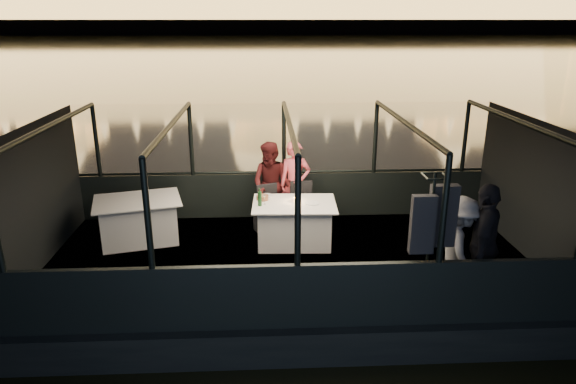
{
  "coord_description": "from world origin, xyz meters",
  "views": [
    {
      "loc": [
        -0.41,
        -7.78,
        4.33
      ],
      "look_at": [
        0.0,
        0.4,
        1.55
      ],
      "focal_mm": 32.0,
      "sensor_mm": 36.0,
      "label": 1
    }
  ],
  "objects_px": {
    "person_man_maroon": "(272,189)",
    "dining_table_aft": "(139,221)",
    "chair_port_right": "(302,207)",
    "wine_bottle": "(260,198)",
    "person_woman_coral": "(295,187)",
    "coat_stand": "(428,253)",
    "passenger_stripe": "(460,243)",
    "dining_table_central": "(294,223)",
    "passenger_dark": "(483,247)",
    "chair_port_left": "(267,209)"
  },
  "relations": [
    {
      "from": "person_man_maroon",
      "to": "dining_table_aft",
      "type": "bearing_deg",
      "value": -140.53
    },
    {
      "from": "dining_table_aft",
      "to": "chair_port_right",
      "type": "xyz_separation_m",
      "value": [
        2.95,
        0.38,
        0.06
      ]
    },
    {
      "from": "chair_port_right",
      "to": "wine_bottle",
      "type": "height_order",
      "value": "wine_bottle"
    },
    {
      "from": "dining_table_aft",
      "to": "person_woman_coral",
      "type": "xyz_separation_m",
      "value": [
        2.84,
        0.68,
        0.36
      ]
    },
    {
      "from": "coat_stand",
      "to": "person_woman_coral",
      "type": "height_order",
      "value": "coat_stand"
    },
    {
      "from": "chair_port_right",
      "to": "dining_table_aft",
      "type": "bearing_deg",
      "value": -174.84
    },
    {
      "from": "coat_stand",
      "to": "person_man_maroon",
      "type": "relative_size",
      "value": 1.22
    },
    {
      "from": "chair_port_right",
      "to": "person_woman_coral",
      "type": "height_order",
      "value": "person_woman_coral"
    },
    {
      "from": "passenger_stripe",
      "to": "person_woman_coral",
      "type": "bearing_deg",
      "value": 40.15
    },
    {
      "from": "passenger_stripe",
      "to": "wine_bottle",
      "type": "distance_m",
      "value": 3.36
    },
    {
      "from": "dining_table_aft",
      "to": "person_man_maroon",
      "type": "relative_size",
      "value": 0.9
    },
    {
      "from": "wine_bottle",
      "to": "coat_stand",
      "type": "bearing_deg",
      "value": -45.64
    },
    {
      "from": "dining_table_central",
      "to": "person_woman_coral",
      "type": "bearing_deg",
      "value": 85.7
    },
    {
      "from": "person_man_maroon",
      "to": "passenger_dark",
      "type": "relative_size",
      "value": 0.93
    },
    {
      "from": "chair_port_left",
      "to": "wine_bottle",
      "type": "xyz_separation_m",
      "value": [
        -0.13,
        -0.68,
        0.47
      ]
    },
    {
      "from": "dining_table_central",
      "to": "dining_table_aft",
      "type": "height_order",
      "value": "dining_table_aft"
    },
    {
      "from": "dining_table_aft",
      "to": "person_woman_coral",
      "type": "distance_m",
      "value": 2.95
    },
    {
      "from": "person_man_maroon",
      "to": "passenger_stripe",
      "type": "distance_m",
      "value": 3.84
    },
    {
      "from": "dining_table_central",
      "to": "person_woman_coral",
      "type": "xyz_separation_m",
      "value": [
        0.07,
        0.94,
        0.36
      ]
    },
    {
      "from": "passenger_stripe",
      "to": "dining_table_central",
      "type": "bearing_deg",
      "value": 52.15
    },
    {
      "from": "person_woman_coral",
      "to": "passenger_dark",
      "type": "relative_size",
      "value": 0.93
    },
    {
      "from": "dining_table_central",
      "to": "chair_port_right",
      "type": "xyz_separation_m",
      "value": [
        0.18,
        0.63,
        0.06
      ]
    },
    {
      "from": "wine_bottle",
      "to": "person_woman_coral",
      "type": "bearing_deg",
      "value": 56.97
    },
    {
      "from": "chair_port_right",
      "to": "wine_bottle",
      "type": "relative_size",
      "value": 2.83
    },
    {
      "from": "person_man_maroon",
      "to": "chair_port_right",
      "type": "bearing_deg",
      "value": 0.65
    },
    {
      "from": "chair_port_left",
      "to": "passenger_stripe",
      "type": "distance_m",
      "value": 3.71
    },
    {
      "from": "person_man_maroon",
      "to": "passenger_dark",
      "type": "xyz_separation_m",
      "value": [
        2.85,
        -2.99,
        0.1
      ]
    },
    {
      "from": "chair_port_left",
      "to": "coat_stand",
      "type": "xyz_separation_m",
      "value": [
        2.09,
        -2.95,
        0.45
      ]
    },
    {
      "from": "wine_bottle",
      "to": "passenger_dark",
      "type": "bearing_deg",
      "value": -33.2
    },
    {
      "from": "person_woman_coral",
      "to": "person_man_maroon",
      "type": "bearing_deg",
      "value": -179.4
    },
    {
      "from": "passenger_stripe",
      "to": "passenger_dark",
      "type": "xyz_separation_m",
      "value": [
        0.27,
        -0.15,
        0.0
      ]
    },
    {
      "from": "chair_port_right",
      "to": "person_woman_coral",
      "type": "xyz_separation_m",
      "value": [
        -0.11,
        0.3,
        0.3
      ]
    },
    {
      "from": "coat_stand",
      "to": "wine_bottle",
      "type": "relative_size",
      "value": 6.34
    },
    {
      "from": "chair_port_left",
      "to": "wine_bottle",
      "type": "relative_size",
      "value": 2.73
    },
    {
      "from": "coat_stand",
      "to": "passenger_stripe",
      "type": "relative_size",
      "value": 1.32
    },
    {
      "from": "dining_table_central",
      "to": "dining_table_aft",
      "type": "relative_size",
      "value": 0.98
    },
    {
      "from": "coat_stand",
      "to": "wine_bottle",
      "type": "bearing_deg",
      "value": 134.36
    },
    {
      "from": "dining_table_aft",
      "to": "coat_stand",
      "type": "relative_size",
      "value": 0.74
    },
    {
      "from": "person_man_maroon",
      "to": "wine_bottle",
      "type": "bearing_deg",
      "value": -78.0
    },
    {
      "from": "chair_port_left",
      "to": "chair_port_right",
      "type": "distance_m",
      "value": 0.66
    },
    {
      "from": "passenger_dark",
      "to": "passenger_stripe",
      "type": "bearing_deg",
      "value": -89.06
    },
    {
      "from": "chair_port_left",
      "to": "person_woman_coral",
      "type": "height_order",
      "value": "person_woman_coral"
    },
    {
      "from": "chair_port_left",
      "to": "dining_table_aft",
      "type": "bearing_deg",
      "value": 165.51
    },
    {
      "from": "wine_bottle",
      "to": "chair_port_left",
      "type": "bearing_deg",
      "value": 79.39
    },
    {
      "from": "person_woman_coral",
      "to": "passenger_dark",
      "type": "distance_m",
      "value": 3.88
    },
    {
      "from": "passenger_dark",
      "to": "coat_stand",
      "type": "bearing_deg",
      "value": -43.51
    },
    {
      "from": "dining_table_central",
      "to": "chair_port_left",
      "type": "relative_size",
      "value": 1.67
    },
    {
      "from": "dining_table_central",
      "to": "coat_stand",
      "type": "distance_m",
      "value": 2.91
    },
    {
      "from": "dining_table_aft",
      "to": "chair_port_left",
      "type": "height_order",
      "value": "chair_port_left"
    },
    {
      "from": "chair_port_right",
      "to": "coat_stand",
      "type": "xyz_separation_m",
      "value": [
        1.44,
        -3.0,
        0.45
      ]
    }
  ]
}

